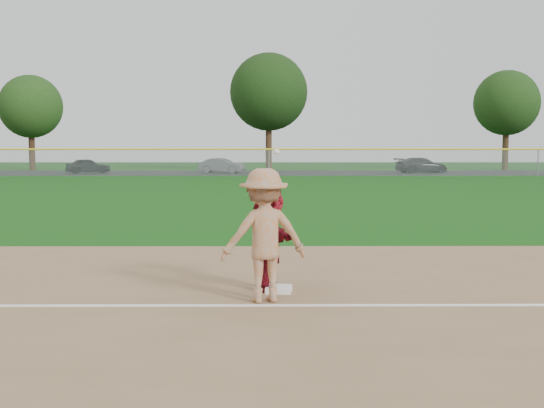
{
  "coord_description": "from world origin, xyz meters",
  "views": [
    {
      "loc": [
        -0.07,
        -10.5,
        2.35
      ],
      "look_at": [
        0.0,
        1.5,
        1.3
      ],
      "focal_mm": 45.0,
      "sensor_mm": 36.0,
      "label": 1
    }
  ],
  "objects_px": {
    "car_mid": "(222,166)",
    "car_right": "(422,165)",
    "first_base": "(279,289)",
    "base_runner": "(269,236)",
    "car_left": "(88,166)"
  },
  "relations": [
    {
      "from": "car_mid",
      "to": "car_right",
      "type": "bearing_deg",
      "value": -75.13
    },
    {
      "from": "first_base",
      "to": "base_runner",
      "type": "relative_size",
      "value": 0.23
    },
    {
      "from": "first_base",
      "to": "car_mid",
      "type": "bearing_deg",
      "value": 94.99
    },
    {
      "from": "car_mid",
      "to": "car_right",
      "type": "height_order",
      "value": "car_right"
    },
    {
      "from": "first_base",
      "to": "base_runner",
      "type": "xyz_separation_m",
      "value": [
        -0.16,
        0.18,
        0.82
      ]
    },
    {
      "from": "base_runner",
      "to": "car_right",
      "type": "relative_size",
      "value": 0.4
    },
    {
      "from": "first_base",
      "to": "car_mid",
      "type": "xyz_separation_m",
      "value": [
        -3.97,
        45.49,
        0.56
      ]
    },
    {
      "from": "car_left",
      "to": "car_right",
      "type": "relative_size",
      "value": 0.82
    },
    {
      "from": "car_right",
      "to": "base_runner",
      "type": "bearing_deg",
      "value": 150.27
    },
    {
      "from": "first_base",
      "to": "base_runner",
      "type": "distance_m",
      "value": 0.85
    },
    {
      "from": "base_runner",
      "to": "car_mid",
      "type": "xyz_separation_m",
      "value": [
        -3.81,
        45.31,
        -0.26
      ]
    },
    {
      "from": "car_left",
      "to": "car_mid",
      "type": "relative_size",
      "value": 0.96
    },
    {
      "from": "car_right",
      "to": "car_mid",
      "type": "bearing_deg",
      "value": 76.07
    },
    {
      "from": "base_runner",
      "to": "car_right",
      "type": "bearing_deg",
      "value": -24.08
    },
    {
      "from": "car_mid",
      "to": "car_right",
      "type": "relative_size",
      "value": 0.86
    }
  ]
}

